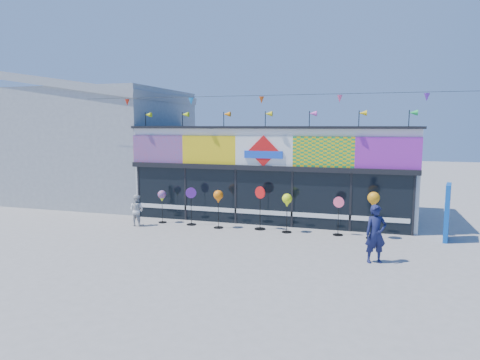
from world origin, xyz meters
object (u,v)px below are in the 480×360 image
at_px(spinner_1, 191,205).
at_px(spinner_4, 287,201).
at_px(child, 137,210).
at_px(spinner_0, 162,197).
at_px(spinner_5, 338,215).
at_px(blue_sign, 447,212).
at_px(spinner_3, 260,207).
at_px(adult_man, 376,234).
at_px(spinner_2, 218,198).
at_px(spinner_6, 374,201).

bearing_deg(spinner_1, spinner_4, -1.48).
bearing_deg(child, spinner_4, -168.62).
height_order(spinner_0, spinner_5, spinner_5).
distance_m(blue_sign, spinner_3, 6.86).
height_order(spinner_1, child, spinner_1).
distance_m(spinner_5, child, 8.15).
distance_m(blue_sign, child, 11.96).
relative_size(adult_man, child, 1.37).
bearing_deg(spinner_1, spinner_2, -8.27).
xyz_separation_m(spinner_3, child, (-5.05, -0.85, -0.27)).
bearing_deg(spinner_2, blue_sign, 4.34).
bearing_deg(spinner_5, spinner_2, -177.20).
xyz_separation_m(spinner_5, spinner_6, (1.24, -0.13, 0.61)).
bearing_deg(spinner_1, spinner_3, 1.53).
relative_size(spinner_5, spinner_6, 0.85).
bearing_deg(spinner_4, spinner_5, 4.45).
relative_size(spinner_1, adult_man, 0.89).
relative_size(spinner_4, spinner_6, 0.88).
relative_size(spinner_5, child, 1.14).
bearing_deg(spinner_1, spinner_5, 0.44).
bearing_deg(child, spinner_2, -164.91).
relative_size(spinner_0, spinner_4, 0.92).
bearing_deg(adult_man, spinner_0, 139.49).
xyz_separation_m(spinner_1, adult_man, (7.30, -2.95, 0.05)).
xyz_separation_m(spinner_1, child, (-2.11, -0.78, -0.19)).
xyz_separation_m(spinner_1, spinner_3, (2.94, 0.08, 0.08)).
bearing_deg(spinner_3, spinner_4, -9.32).
distance_m(spinner_0, spinner_6, 8.59).
xyz_separation_m(spinner_4, adult_man, (3.24, -2.84, -0.33)).
xyz_separation_m(spinner_3, adult_man, (4.36, -3.03, -0.03)).
relative_size(spinner_6, adult_man, 0.98).
xyz_separation_m(spinner_5, child, (-8.10, -0.82, -0.13)).
height_order(blue_sign, spinner_1, blue_sign).
distance_m(spinner_3, adult_man, 5.31).
height_order(spinner_0, spinner_6, spinner_6).
bearing_deg(spinner_3, spinner_5, -0.61).
relative_size(spinner_2, spinner_6, 0.89).
height_order(spinner_3, spinner_6, spinner_6).
relative_size(spinner_0, spinner_1, 0.89).
distance_m(spinner_2, spinner_3, 1.72).
height_order(spinner_0, spinner_4, spinner_4).
relative_size(blue_sign, spinner_0, 1.47).
relative_size(spinner_0, spinner_5, 0.95).
distance_m(spinner_1, spinner_6, 7.26).
xyz_separation_m(spinner_2, spinner_3, (1.67, 0.26, -0.32)).
height_order(spinner_5, adult_man, adult_man).
distance_m(spinner_4, spinner_5, 1.99).
bearing_deg(adult_man, spinner_4, 117.17).
bearing_deg(spinner_1, spinner_6, -0.70).
xyz_separation_m(spinner_0, spinner_4, (5.40, -0.12, 0.10)).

